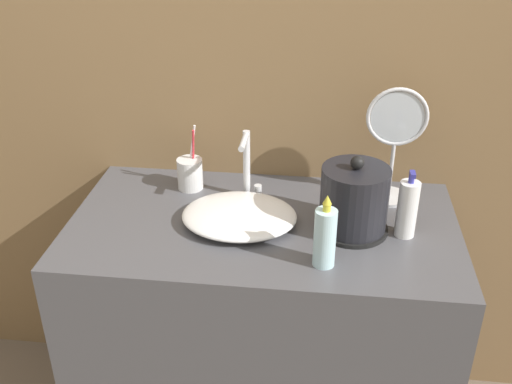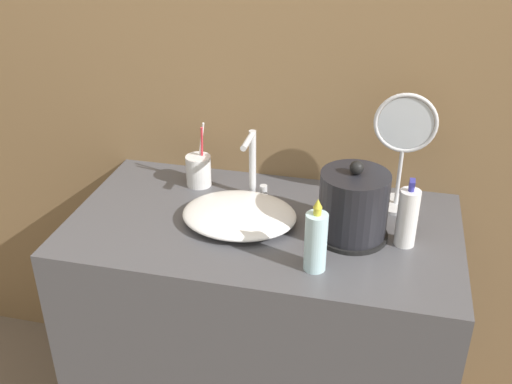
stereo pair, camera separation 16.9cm
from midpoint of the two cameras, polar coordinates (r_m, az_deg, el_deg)
wall_back at (r=1.86m, az=5.71°, el=14.14°), size 6.00×0.04×2.60m
vanity_counter at (r=2.00m, az=3.08°, el=-13.49°), size 1.13×0.62×0.85m
sink_basin at (r=1.73m, az=1.19°, el=-2.25°), size 0.33×0.28×0.05m
faucet at (r=1.81m, az=2.40°, el=2.69°), size 0.06×0.12×0.22m
electric_kettle at (r=1.67m, az=12.12°, el=-1.52°), size 0.20×0.20×0.23m
toothbrush_cup at (r=1.92m, az=-2.98°, el=2.03°), size 0.08×0.08×0.22m
lotion_bottle at (r=1.67m, az=17.06°, el=-2.40°), size 0.06×0.06×0.20m
shampoo_bottle at (r=1.52m, az=8.91°, el=-4.72°), size 0.06×0.06×0.21m
vanity_mirror at (r=1.81m, az=16.46°, el=4.19°), size 0.18×0.13×0.36m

